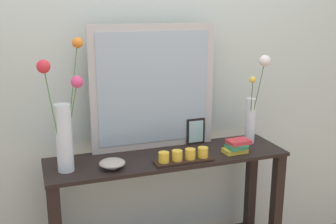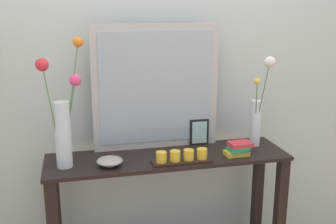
{
  "view_description": "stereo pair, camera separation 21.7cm",
  "coord_description": "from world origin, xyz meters",
  "px_view_note": "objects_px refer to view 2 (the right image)",
  "views": [
    {
      "loc": [
        -0.69,
        -1.98,
        1.64
      ],
      "look_at": [
        0.0,
        0.0,
        1.09
      ],
      "focal_mm": 43.25,
      "sensor_mm": 36.0,
      "label": 1
    },
    {
      "loc": [
        -0.48,
        -2.04,
        1.64
      ],
      "look_at": [
        0.0,
        0.0,
        1.09
      ],
      "focal_mm": 43.25,
      "sensor_mm": 36.0,
      "label": 2
    }
  ],
  "objects_px": {
    "mirror_leaning": "(156,88)",
    "vase_right": "(258,110)",
    "picture_frame_small": "(199,132)",
    "decorative_bowl": "(110,161)",
    "tall_vase_left": "(63,120)",
    "book_stack": "(238,149)",
    "candle_tray": "(182,157)",
    "console_table": "(168,210)"
  },
  "relations": [
    {
      "from": "candle_tray",
      "to": "book_stack",
      "type": "distance_m",
      "value": 0.33
    },
    {
      "from": "tall_vase_left",
      "to": "vase_right",
      "type": "relative_size",
      "value": 1.22
    },
    {
      "from": "tall_vase_left",
      "to": "vase_right",
      "type": "height_order",
      "value": "tall_vase_left"
    },
    {
      "from": "vase_right",
      "to": "mirror_leaning",
      "type": "bearing_deg",
      "value": 168.14
    },
    {
      "from": "console_table",
      "to": "mirror_leaning",
      "type": "xyz_separation_m",
      "value": [
        -0.03,
        0.15,
        0.69
      ]
    },
    {
      "from": "tall_vase_left",
      "to": "candle_tray",
      "type": "relative_size",
      "value": 2.05
    },
    {
      "from": "picture_frame_small",
      "to": "decorative_bowl",
      "type": "height_order",
      "value": "picture_frame_small"
    },
    {
      "from": "console_table",
      "to": "picture_frame_small",
      "type": "bearing_deg",
      "value": 31.19
    },
    {
      "from": "picture_frame_small",
      "to": "console_table",
      "type": "bearing_deg",
      "value": -148.81
    },
    {
      "from": "mirror_leaning",
      "to": "book_stack",
      "type": "distance_m",
      "value": 0.57
    },
    {
      "from": "candle_tray",
      "to": "book_stack",
      "type": "height_order",
      "value": "book_stack"
    },
    {
      "from": "decorative_bowl",
      "to": "book_stack",
      "type": "relative_size",
      "value": 0.9
    },
    {
      "from": "picture_frame_small",
      "to": "decorative_bowl",
      "type": "xyz_separation_m",
      "value": [
        -0.55,
        -0.21,
        -0.05
      ]
    },
    {
      "from": "console_table",
      "to": "candle_tray",
      "type": "relative_size",
      "value": 4.18
    },
    {
      "from": "console_table",
      "to": "book_stack",
      "type": "bearing_deg",
      "value": -12.81
    },
    {
      "from": "book_stack",
      "to": "candle_tray",
      "type": "bearing_deg",
      "value": -174.93
    },
    {
      "from": "console_table",
      "to": "picture_frame_small",
      "type": "xyz_separation_m",
      "value": [
        0.22,
        0.13,
        0.41
      ]
    },
    {
      "from": "mirror_leaning",
      "to": "candle_tray",
      "type": "distance_m",
      "value": 0.43
    },
    {
      "from": "tall_vase_left",
      "to": "candle_tray",
      "type": "height_order",
      "value": "tall_vase_left"
    },
    {
      "from": "tall_vase_left",
      "to": "candle_tray",
      "type": "bearing_deg",
      "value": -7.95
    },
    {
      "from": "tall_vase_left",
      "to": "picture_frame_small",
      "type": "distance_m",
      "value": 0.81
    },
    {
      "from": "console_table",
      "to": "picture_frame_small",
      "type": "distance_m",
      "value": 0.49
    },
    {
      "from": "candle_tray",
      "to": "tall_vase_left",
      "type": "bearing_deg",
      "value": 172.05
    },
    {
      "from": "mirror_leaning",
      "to": "picture_frame_small",
      "type": "xyz_separation_m",
      "value": [
        0.25,
        -0.02,
        -0.28
      ]
    },
    {
      "from": "tall_vase_left",
      "to": "decorative_bowl",
      "type": "xyz_separation_m",
      "value": [
        0.22,
        -0.04,
        -0.22
      ]
    },
    {
      "from": "mirror_leaning",
      "to": "book_stack",
      "type": "xyz_separation_m",
      "value": [
        0.41,
        -0.24,
        -0.32
      ]
    },
    {
      "from": "vase_right",
      "to": "picture_frame_small",
      "type": "distance_m",
      "value": 0.37
    },
    {
      "from": "tall_vase_left",
      "to": "picture_frame_small",
      "type": "bearing_deg",
      "value": 12.18
    },
    {
      "from": "book_stack",
      "to": "decorative_bowl",
      "type": "bearing_deg",
      "value": 179.2
    },
    {
      "from": "book_stack",
      "to": "console_table",
      "type": "bearing_deg",
      "value": 167.19
    },
    {
      "from": "vase_right",
      "to": "candle_tray",
      "type": "distance_m",
      "value": 0.55
    },
    {
      "from": "candle_tray",
      "to": "book_stack",
      "type": "relative_size",
      "value": 2.14
    },
    {
      "from": "console_table",
      "to": "tall_vase_left",
      "type": "distance_m",
      "value": 0.8
    },
    {
      "from": "vase_right",
      "to": "candle_tray",
      "type": "relative_size",
      "value": 1.69
    },
    {
      "from": "console_table",
      "to": "vase_right",
      "type": "bearing_deg",
      "value": 3.37
    },
    {
      "from": "vase_right",
      "to": "decorative_bowl",
      "type": "relative_size",
      "value": 3.99
    },
    {
      "from": "mirror_leaning",
      "to": "tall_vase_left",
      "type": "xyz_separation_m",
      "value": [
        -0.51,
        -0.18,
        -0.11
      ]
    },
    {
      "from": "picture_frame_small",
      "to": "tall_vase_left",
      "type": "bearing_deg",
      "value": -167.82
    },
    {
      "from": "mirror_leaning",
      "to": "vase_right",
      "type": "relative_size",
      "value": 1.35
    },
    {
      "from": "tall_vase_left",
      "to": "book_stack",
      "type": "distance_m",
      "value": 0.95
    },
    {
      "from": "console_table",
      "to": "vase_right",
      "type": "distance_m",
      "value": 0.78
    },
    {
      "from": "candle_tray",
      "to": "decorative_bowl",
      "type": "relative_size",
      "value": 2.37
    }
  ]
}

